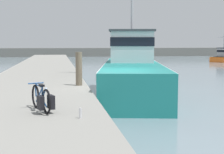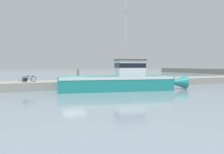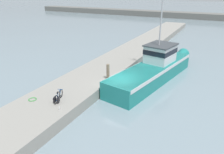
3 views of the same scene
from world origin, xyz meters
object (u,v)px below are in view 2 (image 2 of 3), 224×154
Objects in this scene: mooring_post at (78,75)px; water_bottle_on_curb at (18,82)px; bicycle_touring at (28,79)px; fishing_boat_main at (122,80)px.

mooring_post is 5.68× the size of water_bottle_on_curb.
bicycle_touring is 1.38m from water_bottle_on_curb.
fishing_boat_main is 10.82m from bicycle_touring.
bicycle_touring is at bearing -103.38° from mooring_post.
bicycle_touring is at bearing -104.30° from fishing_boat_main.
mooring_post is (1.32, 5.54, 0.39)m from bicycle_touring.
water_bottle_on_curb is at bearing -93.26° from mooring_post.
fishing_boat_main is 10.49× the size of mooring_post.
bicycle_touring reaches higher than water_bottle_on_curb.
mooring_post is at bearing -116.72° from fishing_boat_main.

